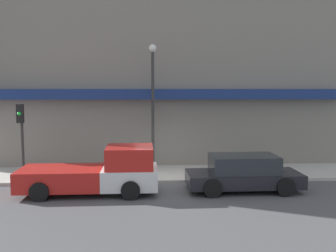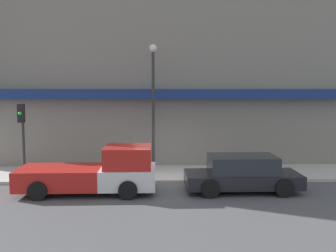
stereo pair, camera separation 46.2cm
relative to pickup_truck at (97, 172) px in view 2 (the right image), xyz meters
The scene contains 8 objects.
ground_plane 3.02m from the pickup_truck, 26.16° to the left, with size 80.00×80.00×0.00m, color #4C4C4F.
sidewalk 3.96m from the pickup_truck, 47.90° to the left, with size 36.00×3.22×0.13m.
building 8.26m from the pickup_truck, 66.53° to the left, with size 19.80×3.80×11.73m.
pickup_truck is the anchor object (origin of this frame).
parked_car 5.65m from the pickup_truck, ahead, with size 4.45×2.00×1.41m.
fire_hydrant 5.21m from the pickup_truck, 18.56° to the left, with size 0.21×0.21×0.60m.
street_lamp 4.92m from the pickup_truck, 56.26° to the left, with size 0.36×0.36×5.93m.
traffic_light 4.36m from the pickup_truck, 149.90° to the left, with size 0.28×0.42×3.23m.
Camera 2 is at (-0.39, -15.57, 4.00)m, focal length 40.00 mm.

